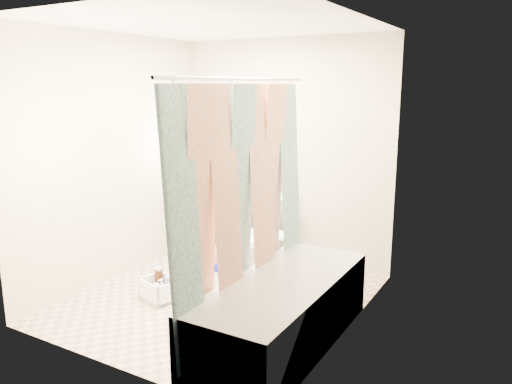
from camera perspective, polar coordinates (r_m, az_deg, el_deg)
The scene contains 14 objects.
floor at distance 4.66m, azimuth -4.16°, elevation -12.07°, with size 2.60×2.60×0.00m, color tan.
ceiling at distance 4.28m, azimuth -4.67°, elevation 18.67°, with size 2.40×2.60×0.02m, color white.
wall_back at distance 5.42m, azimuth 3.38°, elevation 4.59°, with size 2.40×0.02×2.40m, color #C1B894.
wall_front at distance 3.34m, azimuth -17.05°, elevation -0.66°, with size 2.40×0.02×2.40m, color #C1B894.
wall_left at distance 5.08m, azimuth -15.67°, elevation 3.65°, with size 0.02×2.60×2.40m, color #C1B894.
wall_right at distance 3.78m, azimuth 10.82°, elevation 1.09°, with size 0.02×2.60×2.40m, color #C1B894.
bathtub at distance 3.82m, azimuth 2.98°, elevation -13.30°, with size 0.70×1.75×0.50m.
curtain_rod at distance 3.62m, azimuth -1.50°, elevation 12.77°, with size 0.02×0.02×1.90m, color silver.
shower_curtain at distance 3.72m, azimuth -1.42°, elevation -1.69°, with size 0.06×1.75×1.80m, color white.
toilet at distance 5.11m, azimuth 1.06°, elevation -5.19°, with size 0.44×0.76×0.78m, color white.
tank_lid at distance 4.97m, azimuth 0.82°, elevation -4.87°, with size 0.48×0.21×0.04m, color white.
tank_internals at distance 5.21m, azimuth 0.99°, elevation -0.53°, with size 0.18×0.09×0.25m.
plumber at distance 5.19m, azimuth -3.70°, elevation 0.44°, with size 0.63×0.41×1.72m, color #0F169C.
cleaning_caddy at distance 4.68m, azimuth -10.86°, elevation -10.98°, with size 0.38×0.34×0.25m.
Camera 1 is at (2.41, -3.51, 1.91)m, focal length 35.00 mm.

